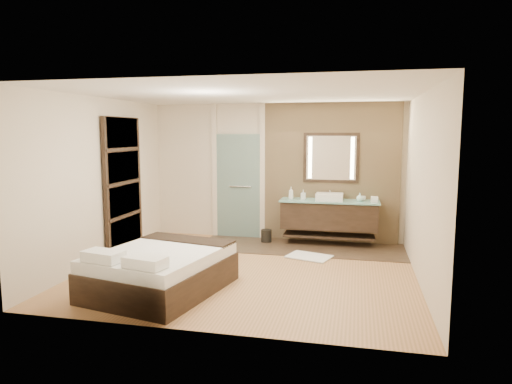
% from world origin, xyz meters
% --- Properties ---
extents(floor, '(5.00, 5.00, 0.00)m').
position_xyz_m(floor, '(0.00, 0.00, 0.00)').
color(floor, '#996C40').
rests_on(floor, ground).
extents(tile_strip, '(3.80, 1.30, 0.01)m').
position_xyz_m(tile_strip, '(0.60, 1.60, 0.01)').
color(tile_strip, '#31231A').
rests_on(tile_strip, floor).
extents(stone_wall, '(2.60, 0.08, 2.70)m').
position_xyz_m(stone_wall, '(1.10, 2.21, 1.35)').
color(stone_wall, tan).
rests_on(stone_wall, floor).
extents(vanity, '(1.85, 0.55, 0.88)m').
position_xyz_m(vanity, '(1.10, 1.92, 0.58)').
color(vanity, black).
rests_on(vanity, stone_wall).
extents(mirror_unit, '(1.06, 0.04, 0.96)m').
position_xyz_m(mirror_unit, '(1.10, 2.16, 1.65)').
color(mirror_unit, black).
rests_on(mirror_unit, stone_wall).
extents(frosted_door, '(1.10, 0.12, 2.70)m').
position_xyz_m(frosted_door, '(-0.75, 2.20, 1.14)').
color(frosted_door, '#A1CBC2').
rests_on(frosted_door, floor).
extents(shoji_partition, '(0.06, 1.20, 2.40)m').
position_xyz_m(shoji_partition, '(-2.43, 0.60, 1.21)').
color(shoji_partition, black).
rests_on(shoji_partition, floor).
extents(bed, '(1.78, 2.06, 0.70)m').
position_xyz_m(bed, '(-0.96, -1.16, 0.29)').
color(bed, black).
rests_on(bed, floor).
extents(bath_mat, '(0.84, 0.70, 0.02)m').
position_xyz_m(bath_mat, '(0.83, 0.95, 0.02)').
color(bath_mat, white).
rests_on(bath_mat, floor).
extents(waste_bin, '(0.21, 0.21, 0.25)m').
position_xyz_m(waste_bin, '(-0.10, 1.85, 0.13)').
color(waste_bin, black).
rests_on(waste_bin, floor).
extents(tissue_box, '(0.13, 0.13, 0.10)m').
position_xyz_m(tissue_box, '(1.92, 1.85, 0.92)').
color(tissue_box, white).
rests_on(tissue_box, vanity).
extents(soap_bottle_a, '(0.11, 0.11, 0.24)m').
position_xyz_m(soap_bottle_a, '(0.37, 1.90, 0.98)').
color(soap_bottle_a, white).
rests_on(soap_bottle_a, vanity).
extents(soap_bottle_b, '(0.09, 0.09, 0.18)m').
position_xyz_m(soap_bottle_b, '(0.60, 1.92, 0.96)').
color(soap_bottle_b, '#B2B2B2').
rests_on(soap_bottle_b, vanity).
extents(soap_bottle_c, '(0.15, 0.15, 0.16)m').
position_xyz_m(soap_bottle_c, '(1.66, 1.91, 0.94)').
color(soap_bottle_c, '#C3F6EF').
rests_on(soap_bottle_c, vanity).
extents(cup, '(0.15, 0.15, 0.09)m').
position_xyz_m(cup, '(1.71, 1.98, 0.91)').
color(cup, silver).
rests_on(cup, vanity).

